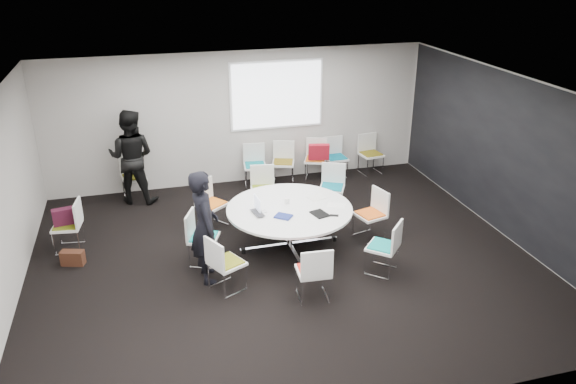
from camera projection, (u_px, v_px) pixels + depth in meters
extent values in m
cube|color=black|center=(283.00, 260.00, 9.21)|extent=(8.00, 7.00, 0.04)
cube|color=white|center=(282.00, 89.00, 8.07)|extent=(8.00, 7.00, 0.04)
cube|color=#ABA6A2|center=(239.00, 118.00, 11.75)|extent=(8.00, 0.04, 2.80)
cube|color=#ABA6A2|center=(373.00, 310.00, 5.53)|extent=(8.00, 0.04, 2.80)
cube|color=#ABA6A2|center=(509.00, 156.00, 9.62)|extent=(0.04, 7.00, 2.80)
cube|color=black|center=(507.00, 156.00, 9.61)|extent=(0.01, 6.94, 2.74)
cube|color=silver|center=(289.00, 244.00, 9.55)|extent=(0.90, 0.90, 0.08)
cylinder|color=silver|center=(289.00, 227.00, 9.42)|extent=(0.10, 0.10, 0.65)
cylinder|color=white|center=(289.00, 209.00, 9.29)|extent=(2.09, 2.09, 0.04)
cube|color=white|center=(277.00, 95.00, 11.71)|extent=(1.90, 0.03, 1.35)
cube|color=silver|center=(369.00, 227.00, 9.78)|extent=(0.51, 0.51, 0.42)
cube|color=white|center=(370.00, 215.00, 9.69)|extent=(0.54, 0.56, 0.04)
cube|color=#D15615|center=(370.00, 214.00, 9.67)|extent=(0.47, 0.48, 0.03)
cube|color=white|center=(380.00, 201.00, 9.69)|extent=(0.15, 0.45, 0.42)
cube|color=silver|center=(331.00, 199.00, 10.86)|extent=(0.56, 0.56, 0.42)
cube|color=white|center=(332.00, 188.00, 10.77)|extent=(0.61, 0.60, 0.04)
cube|color=#09697D|center=(332.00, 187.00, 10.75)|extent=(0.53, 0.52, 0.03)
cube|color=white|center=(334.00, 173.00, 10.86)|extent=(0.43, 0.24, 0.42)
cube|color=silver|center=(263.00, 201.00, 10.77)|extent=(0.48, 0.48, 0.42)
cube|color=white|center=(263.00, 190.00, 10.68)|extent=(0.53, 0.51, 0.04)
cube|color=olive|center=(263.00, 189.00, 10.67)|extent=(0.46, 0.44, 0.03)
cube|color=white|center=(262.00, 175.00, 10.78)|extent=(0.46, 0.11, 0.42)
cube|color=silver|center=(213.00, 216.00, 10.17)|extent=(0.59, 0.59, 0.42)
cube|color=white|center=(212.00, 205.00, 10.08)|extent=(0.63, 0.63, 0.04)
cube|color=#D16113|center=(212.00, 203.00, 10.07)|extent=(0.55, 0.55, 0.03)
cube|color=white|center=(203.00, 190.00, 10.10)|extent=(0.39, 0.31, 0.42)
cube|color=silver|center=(205.00, 251.00, 9.01)|extent=(0.55, 0.55, 0.42)
cube|color=white|center=(204.00, 238.00, 8.92)|extent=(0.58, 0.59, 0.04)
cube|color=#0C8786|center=(204.00, 237.00, 8.91)|extent=(0.50, 0.51, 0.03)
cube|color=white|center=(190.00, 225.00, 8.85)|extent=(0.21, 0.44, 0.42)
cube|color=silver|center=(228.00, 277.00, 8.31)|extent=(0.56, 0.56, 0.42)
cube|color=white|center=(227.00, 263.00, 8.21)|extent=(0.60, 0.61, 0.04)
cube|color=olive|center=(227.00, 261.00, 8.20)|extent=(0.52, 0.53, 0.03)
cube|color=white|center=(214.00, 254.00, 7.99)|extent=(0.24, 0.43, 0.42)
cube|color=silver|center=(313.00, 285.00, 8.10)|extent=(0.45, 0.45, 0.42)
cube|color=white|center=(313.00, 271.00, 8.01)|extent=(0.49, 0.47, 0.04)
cube|color=red|center=(313.00, 269.00, 8.00)|extent=(0.43, 0.41, 0.03)
cube|color=white|center=(317.00, 265.00, 7.73)|extent=(0.46, 0.07, 0.42)
cube|color=silver|center=(382.00, 260.00, 8.75)|extent=(0.59, 0.59, 0.42)
cube|color=white|center=(383.00, 247.00, 8.66)|extent=(0.64, 0.64, 0.04)
cube|color=#0B837E|center=(383.00, 245.00, 8.65)|extent=(0.55, 0.55, 0.03)
cube|color=white|center=(397.00, 237.00, 8.48)|extent=(0.34, 0.36, 0.42)
cube|color=silver|center=(255.00, 176.00, 11.95)|extent=(0.47, 0.47, 0.42)
cube|color=white|center=(255.00, 166.00, 11.85)|extent=(0.51, 0.49, 0.04)
cube|color=#0C7A82|center=(255.00, 165.00, 11.84)|extent=(0.44, 0.43, 0.03)
cube|color=white|center=(254.00, 153.00, 11.95)|extent=(0.46, 0.09, 0.42)
cube|color=silver|center=(283.00, 173.00, 12.11)|extent=(0.53, 0.53, 0.42)
cube|color=white|center=(283.00, 163.00, 12.01)|extent=(0.57, 0.56, 0.04)
cube|color=brown|center=(283.00, 162.00, 12.00)|extent=(0.50, 0.49, 0.03)
cube|color=white|center=(284.00, 150.00, 12.12)|extent=(0.45, 0.18, 0.42)
cube|color=silver|center=(315.00, 170.00, 12.28)|extent=(0.55, 0.55, 0.42)
cube|color=white|center=(316.00, 160.00, 12.19)|extent=(0.60, 0.59, 0.04)
cube|color=orange|center=(316.00, 159.00, 12.18)|extent=(0.52, 0.51, 0.03)
cube|color=white|center=(317.00, 147.00, 12.29)|extent=(0.44, 0.22, 0.42)
cube|color=silver|center=(335.00, 168.00, 12.38)|extent=(0.44, 0.44, 0.42)
cube|color=white|center=(336.00, 158.00, 12.29)|extent=(0.48, 0.46, 0.04)
cube|color=#096C89|center=(336.00, 157.00, 12.28)|extent=(0.42, 0.40, 0.03)
cube|color=white|center=(332.00, 145.00, 12.38)|extent=(0.46, 0.06, 0.42)
cube|color=silver|center=(370.00, 164.00, 12.59)|extent=(0.47, 0.47, 0.42)
cube|color=white|center=(371.00, 155.00, 12.50)|extent=(0.51, 0.50, 0.04)
cube|color=#6F6215|center=(371.00, 154.00, 12.49)|extent=(0.45, 0.43, 0.03)
cube|color=white|center=(367.00, 142.00, 12.59)|extent=(0.46, 0.10, 0.42)
cube|color=silver|center=(69.00, 238.00, 9.40)|extent=(0.47, 0.47, 0.42)
cube|color=white|center=(67.00, 226.00, 9.31)|extent=(0.50, 0.52, 0.04)
cube|color=#667215|center=(67.00, 224.00, 9.30)|extent=(0.43, 0.45, 0.03)
cube|color=white|center=(78.00, 213.00, 9.24)|extent=(0.10, 0.46, 0.42)
cube|color=silver|center=(135.00, 188.00, 11.35)|extent=(0.48, 0.48, 0.42)
cube|color=white|center=(134.00, 178.00, 11.26)|extent=(0.53, 0.51, 0.04)
cube|color=#6B6A14|center=(134.00, 176.00, 11.25)|extent=(0.46, 0.44, 0.03)
cube|color=white|center=(131.00, 164.00, 11.34)|extent=(0.46, 0.11, 0.42)
imported|color=black|center=(205.00, 227.00, 8.32)|extent=(0.46, 0.67, 1.77)
imported|color=black|center=(131.00, 157.00, 10.93)|extent=(1.10, 0.97, 1.88)
imported|color=#333338|center=(260.00, 213.00, 9.08)|extent=(0.27, 0.37, 0.03)
cube|color=silver|center=(257.00, 204.00, 9.12)|extent=(0.04, 0.30, 0.22)
cube|color=black|center=(320.00, 214.00, 9.05)|extent=(0.29, 0.35, 0.02)
cube|color=navy|center=(283.00, 216.00, 8.96)|extent=(0.33, 0.32, 0.03)
cube|color=silver|center=(317.00, 198.00, 9.65)|extent=(0.35, 0.30, 0.00)
cube|color=white|center=(336.00, 205.00, 9.36)|extent=(0.36, 0.33, 0.00)
cylinder|color=white|center=(287.00, 201.00, 9.42)|extent=(0.08, 0.08, 0.09)
cube|color=black|center=(334.00, 215.00, 9.00)|extent=(0.16, 0.12, 0.01)
cube|color=#411124|center=(65.00, 216.00, 9.24)|extent=(0.42, 0.21, 0.28)
cube|color=#3C1F13|center=(73.00, 258.00, 8.98)|extent=(0.39, 0.26, 0.24)
cube|color=#AA1525|center=(319.00, 152.00, 11.90)|extent=(0.47, 0.26, 0.36)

